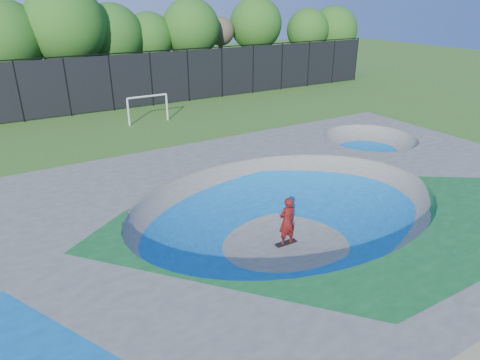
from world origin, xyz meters
name	(u,v)px	position (x,y,z in m)	size (l,w,h in m)	color
ground	(286,238)	(0.00, 0.00, 0.00)	(120.00, 120.00, 0.00)	#36641B
skate_deck	(287,219)	(0.00, 0.00, 0.75)	(22.00, 14.00, 1.50)	gray
skater	(287,221)	(-0.22, -0.27, 0.86)	(0.62, 0.41, 1.71)	red
skateboard	(286,243)	(-0.22, -0.27, 0.03)	(0.78, 0.22, 0.05)	black
soccer_goal	(148,104)	(1.04, 16.53, 1.25)	(2.74, 0.12, 1.81)	silver
fence	(111,82)	(0.00, 21.00, 2.10)	(48.09, 0.09, 4.04)	black
treeline	(59,36)	(-2.25, 25.75, 4.97)	(53.37, 7.62, 8.68)	#452C22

